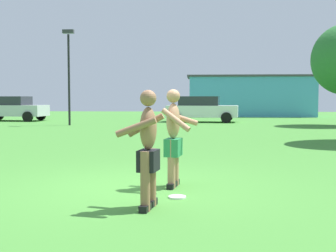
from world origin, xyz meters
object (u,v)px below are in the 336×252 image
object	(u,v)px
player_near	(174,136)
car_white_far_end	(202,109)
frisbee	(177,197)
car_silver_near_post	(12,108)
lamp_post	(69,66)
player_in_black	(148,147)

from	to	relation	value
player_near	car_white_far_end	distance (m)	19.69
player_near	frisbee	bearing A→B (deg)	-82.84
frisbee	player_near	bearing A→B (deg)	97.16
player_near	car_silver_near_post	xyz separation A→B (m)	(-11.68, 20.21, -0.04)
lamp_post	player_in_black	bearing A→B (deg)	-70.03
player_near	car_silver_near_post	bearing A→B (deg)	120.02
player_near	player_in_black	world-z (taller)	player_near
player_in_black	frisbee	distance (m)	1.11
player_near	car_silver_near_post	world-z (taller)	player_near
player_in_black	lamp_post	world-z (taller)	lamp_post
player_in_black	lamp_post	distance (m)	18.75
player_in_black	car_silver_near_post	xyz separation A→B (m)	(-11.42, 21.67, -0.01)
player_near	car_white_far_end	size ratio (longest dim) A/B	0.37
lamp_post	car_white_far_end	bearing A→B (deg)	26.99
player_near	frisbee	size ratio (longest dim) A/B	6.16
frisbee	car_silver_near_post	bearing A→B (deg)	119.28
player_near	car_silver_near_post	size ratio (longest dim) A/B	0.37
player_near	lamp_post	world-z (taller)	lamp_post
frisbee	car_silver_near_post	xyz separation A→B (m)	(-11.78, 21.01, 0.81)
car_silver_near_post	car_white_far_end	distance (m)	12.26
frisbee	lamp_post	bearing A→B (deg)	111.76
car_white_far_end	car_silver_near_post	bearing A→B (deg)	177.53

